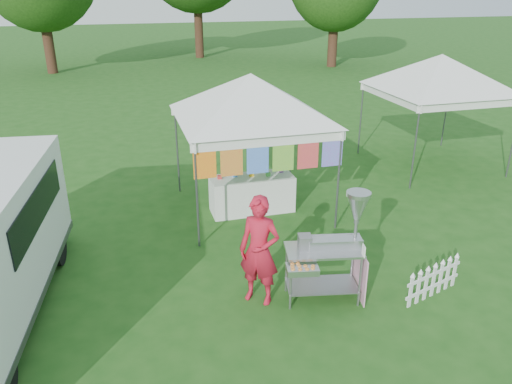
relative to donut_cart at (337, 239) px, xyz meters
name	(u,v)px	position (x,y,z in m)	size (l,w,h in m)	color
ground	(307,294)	(-0.37, 0.21, -1.07)	(120.00, 120.00, 0.00)	#1D4F16
canopy_main	(251,74)	(-0.37, 3.70, 1.92)	(4.24, 4.24, 3.45)	#59595E
canopy_right	(443,54)	(5.13, 5.20, 1.92)	(4.24, 4.24, 3.45)	#59595E
donut_cart	(337,239)	(0.00, 0.00, 0.00)	(1.43, 0.88, 1.82)	gray
vendor	(259,251)	(-1.16, 0.28, -0.18)	(0.65, 0.43, 1.78)	red
picket_fence	(433,281)	(1.56, -0.38, -0.78)	(1.21, 0.41, 0.56)	white
display_table	(252,194)	(-0.38, 3.57, -0.67)	(1.80, 0.70, 0.80)	white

